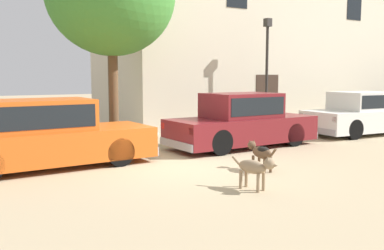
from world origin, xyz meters
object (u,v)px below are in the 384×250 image
Objects in this scene: stray_dog_spotted at (256,167)px; street_lamp at (267,61)px; parked_sedan_nearest at (45,134)px; parked_sedan_second at (242,121)px; stray_dog_tan at (261,152)px; parked_sedan_third at (363,113)px.

stray_dog_spotted is 8.01m from street_lamp.
parked_sedan_second is (5.50, -0.01, -0.00)m from parked_sedan_nearest.
stray_dog_spotted reaches higher than stray_dog_tan.
parked_sedan_third is (10.79, -0.06, -0.03)m from parked_sedan_nearest.
stray_dog_spotted is 1.64m from stray_dog_tan.
stray_dog_tan is at bearing -155.20° from parked_sedan_third.
parked_sedan_nearest is 4.62× the size of stray_dog_tan.
street_lamp reaches higher than parked_sedan_nearest.
stray_dog_spotted is 0.93× the size of stray_dog_tan.
parked_sedan_nearest is at bearing 178.08° from parked_sedan_second.
parked_sedan_nearest is 10.79m from parked_sedan_third.
stray_dog_tan is (-1.55, -2.68, -0.35)m from parked_sedan_second.
stray_dog_spotted is at bearing -126.33° from parked_sedan_second.
parked_sedan_third is (5.29, -0.05, -0.03)m from parked_sedan_second.
street_lamp reaches higher than parked_sedan_third.
parked_sedan_second is at bearing 129.67° from stray_dog_spotted.
stray_dog_spotted is (2.83, -3.89, -0.34)m from parked_sedan_nearest.
stray_dog_tan is at bearing 121.19° from stray_dog_spotted.
parked_sedan_second is at bearing -143.36° from street_lamp.
street_lamp is at bearing 11.22° from parked_sedan_nearest.
parked_sedan_third is at bearing 99.84° from stray_dog_spotted.
parked_sedan_second is 4.80× the size of stray_dog_spotted.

